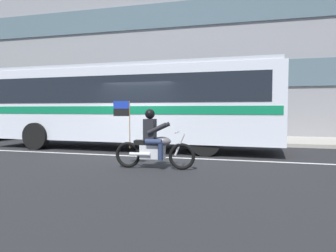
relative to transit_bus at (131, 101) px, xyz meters
The scene contains 7 objects.
ground_plane 2.34m from the transit_bus, 59.75° to the right, with size 60.00×60.00×0.00m, color black.
sidewalk_curb 4.36m from the transit_bus, 79.90° to the left, with size 28.00×3.80×0.15m, color #A39E93.
lane_center_stripe 2.69m from the transit_bus, 68.79° to the right, with size 26.60×0.14×0.01m, color silver.
office_building_facade 6.94m from the transit_bus, 83.59° to the left, with size 28.00×0.89×9.87m.
transit_bus is the anchor object (origin of this frame).
motorcycle_with_rider 4.40m from the transit_bus, 60.42° to the right, with size 2.19×0.64×1.78m.
fire_hydrant 3.70m from the transit_bus, 133.31° to the left, with size 0.22×0.30×0.75m.
Camera 1 is at (3.80, -10.03, 1.55)m, focal length 32.58 mm.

